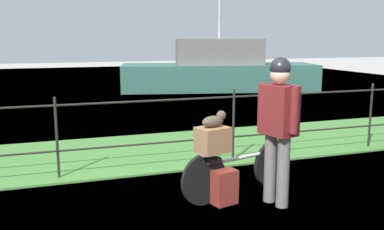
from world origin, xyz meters
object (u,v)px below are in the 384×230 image
(cyclist_person, at_px, (278,119))
(moored_boat_near, at_px, (219,71))
(backpack_on_paving, at_px, (224,187))
(wooden_crate, at_px, (213,140))
(bicycle_main, at_px, (239,170))
(terrier_dog, at_px, (215,120))

(cyclist_person, xyz_separation_m, moored_boat_near, (3.51, 10.25, -0.32))
(cyclist_person, height_order, moored_boat_near, moored_boat_near)
(backpack_on_paving, bearing_deg, cyclist_person, 147.11)
(moored_boat_near, bearing_deg, backpack_on_paving, -112.04)
(backpack_on_paving, bearing_deg, wooden_crate, -50.47)
(wooden_crate, bearing_deg, moored_boat_near, 67.22)
(bicycle_main, bearing_deg, terrier_dog, -164.17)
(bicycle_main, xyz_separation_m, moored_boat_near, (3.80, 9.86, 0.36))
(backpack_on_paving, height_order, moored_boat_near, moored_boat_near)
(cyclist_person, bearing_deg, bicycle_main, 126.90)
(wooden_crate, height_order, moored_boat_near, moored_boat_near)
(bicycle_main, bearing_deg, wooden_crate, -164.17)
(bicycle_main, relative_size, moored_boat_near, 0.23)
(wooden_crate, height_order, backpack_on_paving, wooden_crate)
(bicycle_main, relative_size, backpack_on_paving, 4.10)
(cyclist_person, xyz_separation_m, backpack_on_paving, (-0.56, 0.19, -0.80))
(wooden_crate, distance_m, terrier_dog, 0.22)
(terrier_dog, bearing_deg, backpack_on_paving, -44.94)
(cyclist_person, bearing_deg, wooden_crate, 157.80)
(cyclist_person, height_order, backpack_on_paving, cyclist_person)
(wooden_crate, bearing_deg, backpack_on_paving, -36.34)
(cyclist_person, distance_m, moored_boat_near, 10.83)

